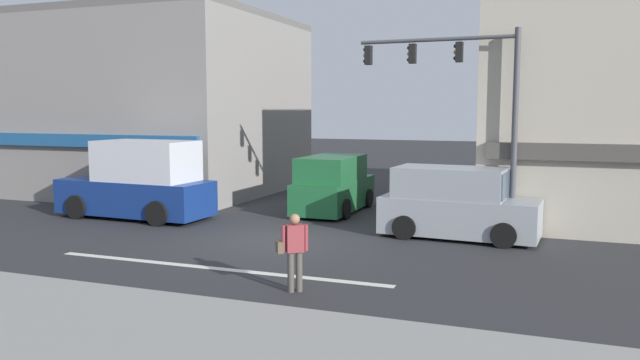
{
  "coord_description": "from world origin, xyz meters",
  "views": [
    {
      "loc": [
        7.64,
        -16.41,
        3.84
      ],
      "look_at": [
        0.69,
        2.0,
        1.6
      ],
      "focal_mm": 35.0,
      "sensor_mm": 36.0,
      "label": 1
    }
  ],
  "objects_px": {
    "van_waiting_far": "(456,204)",
    "pedestrian_foreground_with_bag": "(294,248)",
    "utility_pole_far_right": "(592,104)",
    "traffic_light_mast": "(471,94)",
    "box_truck_approaching_near": "(139,183)",
    "utility_pole_near_left": "(145,89)",
    "van_crossing_rightbound": "(333,185)"
  },
  "relations": [
    {
      "from": "utility_pole_near_left",
      "to": "van_waiting_far",
      "type": "height_order",
      "value": "utility_pole_near_left"
    },
    {
      "from": "utility_pole_near_left",
      "to": "van_crossing_rightbound",
      "type": "height_order",
      "value": "utility_pole_near_left"
    },
    {
      "from": "box_truck_approaching_near",
      "to": "pedestrian_foreground_with_bag",
      "type": "bearing_deg",
      "value": -36.31
    },
    {
      "from": "utility_pole_near_left",
      "to": "traffic_light_mast",
      "type": "xyz_separation_m",
      "value": [
        12.44,
        -0.98,
        -0.31
      ]
    },
    {
      "from": "pedestrian_foreground_with_bag",
      "to": "utility_pole_far_right",
      "type": "bearing_deg",
      "value": 65.98
    },
    {
      "from": "utility_pole_far_right",
      "to": "van_crossing_rightbound",
      "type": "height_order",
      "value": "utility_pole_far_right"
    },
    {
      "from": "traffic_light_mast",
      "to": "van_crossing_rightbound",
      "type": "bearing_deg",
      "value": 154.36
    },
    {
      "from": "box_truck_approaching_near",
      "to": "van_crossing_rightbound",
      "type": "height_order",
      "value": "box_truck_approaching_near"
    },
    {
      "from": "box_truck_approaching_near",
      "to": "pedestrian_foreground_with_bag",
      "type": "height_order",
      "value": "box_truck_approaching_near"
    },
    {
      "from": "utility_pole_near_left",
      "to": "van_waiting_far",
      "type": "bearing_deg",
      "value": -7.43
    },
    {
      "from": "pedestrian_foreground_with_bag",
      "to": "van_waiting_far",
      "type": "bearing_deg",
      "value": 71.13
    },
    {
      "from": "van_waiting_far",
      "to": "pedestrian_foreground_with_bag",
      "type": "relative_size",
      "value": 2.82
    },
    {
      "from": "traffic_light_mast",
      "to": "pedestrian_foreground_with_bag",
      "type": "relative_size",
      "value": 3.71
    },
    {
      "from": "utility_pole_near_left",
      "to": "traffic_light_mast",
      "type": "distance_m",
      "value": 12.48
    },
    {
      "from": "traffic_light_mast",
      "to": "box_truck_approaching_near",
      "type": "xyz_separation_m",
      "value": [
        -11.23,
        -1.16,
        -3.05
      ]
    },
    {
      "from": "utility_pole_far_right",
      "to": "pedestrian_foreground_with_bag",
      "type": "bearing_deg",
      "value": -114.02
    },
    {
      "from": "utility_pole_far_right",
      "to": "utility_pole_near_left",
      "type": "bearing_deg",
      "value": -160.63
    },
    {
      "from": "utility_pole_near_left",
      "to": "box_truck_approaching_near",
      "type": "bearing_deg",
      "value": -60.62
    },
    {
      "from": "van_waiting_far",
      "to": "pedestrian_foreground_with_bag",
      "type": "bearing_deg",
      "value": -108.87
    },
    {
      "from": "van_waiting_far",
      "to": "traffic_light_mast",
      "type": "bearing_deg",
      "value": 66.66
    },
    {
      "from": "utility_pole_far_right",
      "to": "traffic_light_mast",
      "type": "xyz_separation_m",
      "value": [
        -3.69,
        -6.65,
        0.28
      ]
    },
    {
      "from": "traffic_light_mast",
      "to": "box_truck_approaching_near",
      "type": "bearing_deg",
      "value": -174.1
    },
    {
      "from": "utility_pole_near_left",
      "to": "traffic_light_mast",
      "type": "bearing_deg",
      "value": -4.51
    },
    {
      "from": "traffic_light_mast",
      "to": "box_truck_approaching_near",
      "type": "distance_m",
      "value": 11.7
    },
    {
      "from": "utility_pole_far_right",
      "to": "box_truck_approaching_near",
      "type": "distance_m",
      "value": 17.07
    },
    {
      "from": "traffic_light_mast",
      "to": "pedestrian_foreground_with_bag",
      "type": "height_order",
      "value": "traffic_light_mast"
    },
    {
      "from": "traffic_light_mast",
      "to": "pedestrian_foreground_with_bag",
      "type": "distance_m",
      "value": 8.61
    },
    {
      "from": "utility_pole_far_right",
      "to": "van_crossing_rightbound",
      "type": "relative_size",
      "value": 1.68
    },
    {
      "from": "van_waiting_far",
      "to": "van_crossing_rightbound",
      "type": "bearing_deg",
      "value": 147.96
    },
    {
      "from": "utility_pole_near_left",
      "to": "van_crossing_rightbound",
      "type": "distance_m",
      "value": 8.17
    },
    {
      "from": "utility_pole_far_right",
      "to": "traffic_light_mast",
      "type": "bearing_deg",
      "value": -119.0
    },
    {
      "from": "box_truck_approaching_near",
      "to": "van_crossing_rightbound",
      "type": "relative_size",
      "value": 1.23
    }
  ]
}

